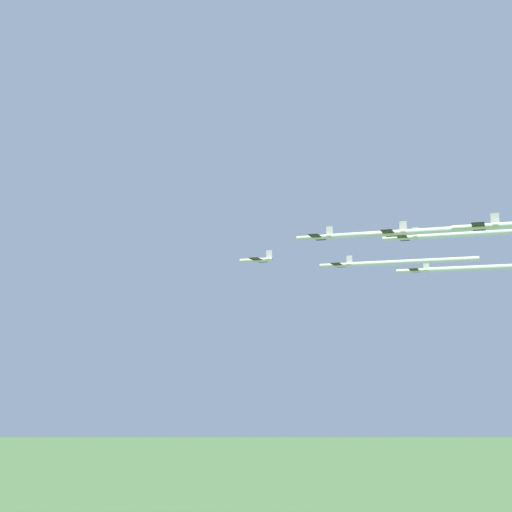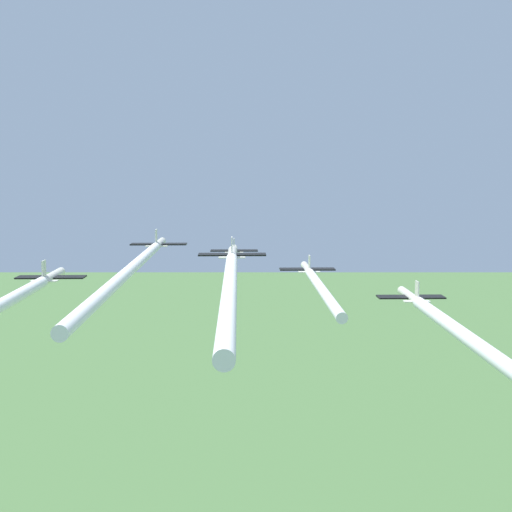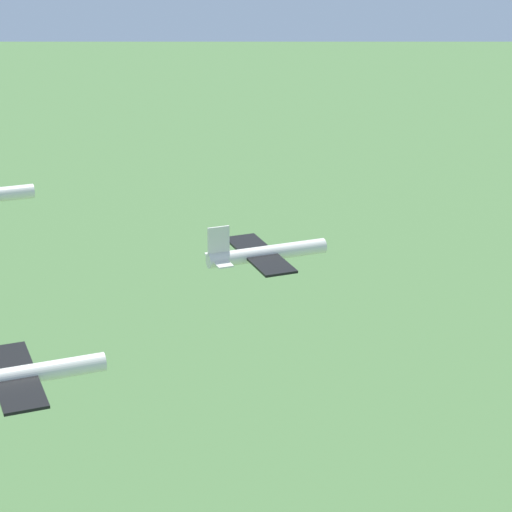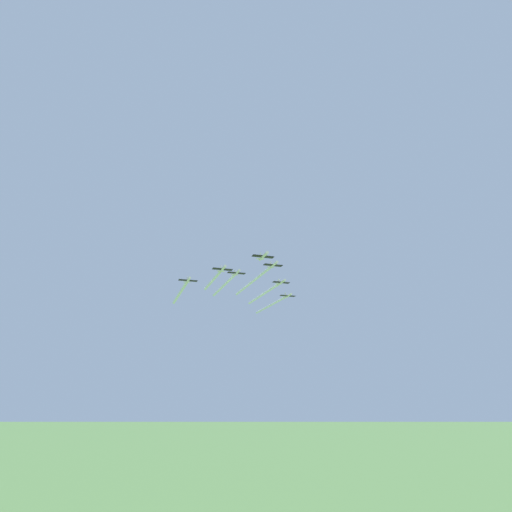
{
  "view_description": "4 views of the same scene",
  "coord_description": "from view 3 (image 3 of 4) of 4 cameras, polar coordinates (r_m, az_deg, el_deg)",
  "views": [
    {
      "loc": [
        110.06,
        -155.86,
        101.46
      ],
      "look_at": [
        23.59,
        -14.18,
        126.73
      ],
      "focal_mm": 50.0,
      "sensor_mm": 36.0,
      "label": 1
    },
    {
      "loc": [
        134.69,
        19.43,
        140.21
      ],
      "look_at": [
        16.09,
        -2.64,
        125.95
      ],
      "focal_mm": 50.0,
      "sensor_mm": 36.0,
      "label": 2
    },
    {
      "loc": [
        29.59,
        56.25,
        150.71
      ],
      "look_at": [
        18.8,
        -9.17,
        125.76
      ],
      "focal_mm": 70.0,
      "sensor_mm": 36.0,
      "label": 3
    },
    {
      "loc": [
        -114.99,
        11.11,
        82.85
      ],
      "look_at": [
        25.19,
        -3.94,
        129.25
      ],
      "focal_mm": 28.0,
      "sensor_mm": 36.0,
      "label": 4
    }
  ],
  "objects": [
    {
      "name": "jet_2",
      "position": [
        54.04,
        -13.38,
        -6.63
      ],
      "size": [
        8.47,
        8.17,
        2.84
      ],
      "rotation": [
        0.0,
        0.0,
        1.78
      ],
      "color": "silver"
    },
    {
      "name": "jet_0",
      "position": [
        67.25,
        0.38,
        0.16
      ],
      "size": [
        8.47,
        8.17,
        2.84
      ],
      "rotation": [
        0.0,
        0.0,
        1.78
      ],
      "color": "silver"
    }
  ]
}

